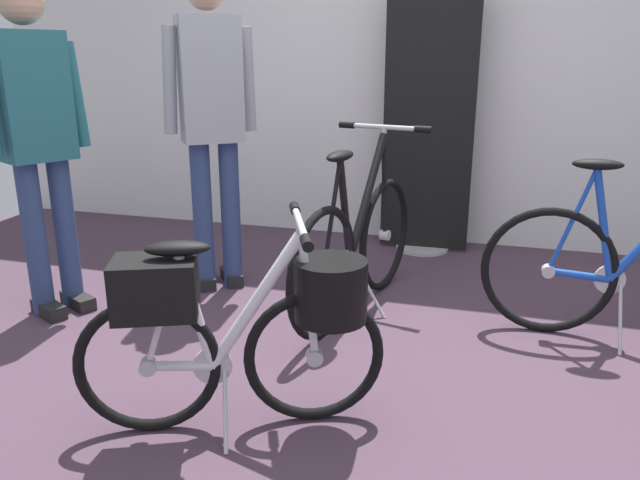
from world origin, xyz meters
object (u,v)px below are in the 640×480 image
object	(u,v)px
visitor_near_wall	(212,111)
visitor_browsing	(37,131)
display_bike_right	(357,245)
display_bike_left	(631,269)
folding_bike_foreground	(244,320)
floor_banner_stand	(428,133)

from	to	relation	value
visitor_near_wall	visitor_browsing	xyz separation A→B (m)	(-0.68, -0.55, -0.07)
display_bike_right	visitor_browsing	bearing A→B (deg)	-164.01
display_bike_left	display_bike_right	size ratio (longest dim) A/B	1.00
visitor_browsing	folding_bike_foreground	bearing A→B (deg)	-27.20
visitor_browsing	visitor_near_wall	bearing A→B (deg)	38.67
folding_bike_foreground	display_bike_right	distance (m)	1.16
display_bike_left	display_bike_right	world-z (taller)	display_bike_right
folding_bike_foreground	display_bike_left	distance (m)	1.84
display_bike_right	visitor_near_wall	size ratio (longest dim) A/B	0.77
floor_banner_stand	visitor_near_wall	size ratio (longest dim) A/B	1.02
floor_banner_stand	display_bike_left	world-z (taller)	floor_banner_stand
display_bike_right	visitor_browsing	distance (m)	1.69
visitor_near_wall	visitor_browsing	size ratio (longest dim) A/B	1.06
display_bike_right	display_bike_left	bearing A→B (deg)	-0.05
display_bike_right	visitor_near_wall	world-z (taller)	visitor_near_wall
floor_banner_stand	visitor_browsing	distance (m)	2.37
display_bike_right	visitor_browsing	xyz separation A→B (m)	(-1.53, -0.44, 0.59)
folding_bike_foreground	display_bike_left	world-z (taller)	display_bike_left
floor_banner_stand	display_bike_left	distance (m)	1.67
folding_bike_foreground	display_bike_right	size ratio (longest dim) A/B	0.76
display_bike_left	visitor_near_wall	xyz separation A→B (m)	(-2.14, 0.11, 0.66)
floor_banner_stand	display_bike_right	xyz separation A→B (m)	(-0.20, -1.17, -0.45)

